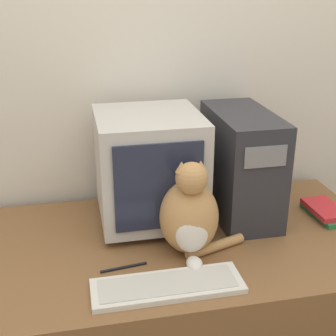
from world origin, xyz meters
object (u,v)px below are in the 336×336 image
(computer_tower, at_px, (241,164))
(pen, at_px, (124,267))
(crt_monitor, at_px, (149,168))
(keyboard, at_px, (168,286))
(cat, at_px, (190,215))
(book_stack, at_px, (326,211))

(computer_tower, relative_size, pen, 2.86)
(crt_monitor, distance_m, keyboard, 0.48)
(computer_tower, relative_size, keyboard, 0.96)
(crt_monitor, height_order, keyboard, crt_monitor)
(crt_monitor, xyz_separation_m, cat, (0.09, -0.25, -0.08))
(keyboard, distance_m, cat, 0.25)
(pen, bearing_deg, crt_monitor, 65.54)
(computer_tower, xyz_separation_m, keyboard, (-0.38, -0.43, -0.19))
(computer_tower, distance_m, pen, 0.61)
(crt_monitor, bearing_deg, keyboard, -93.02)
(computer_tower, relative_size, cat, 1.28)
(book_stack, bearing_deg, computer_tower, 162.26)
(pen, bearing_deg, keyboard, -48.54)
(book_stack, xyz_separation_m, pen, (-0.82, -0.19, -0.01))
(keyboard, bearing_deg, computer_tower, 48.75)
(computer_tower, xyz_separation_m, cat, (-0.26, -0.24, -0.07))
(computer_tower, bearing_deg, book_stack, -17.74)
(keyboard, bearing_deg, book_stack, 24.86)
(cat, distance_m, book_stack, 0.61)
(book_stack, height_order, pen, book_stack)
(crt_monitor, distance_m, computer_tower, 0.35)
(keyboard, relative_size, pen, 2.98)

